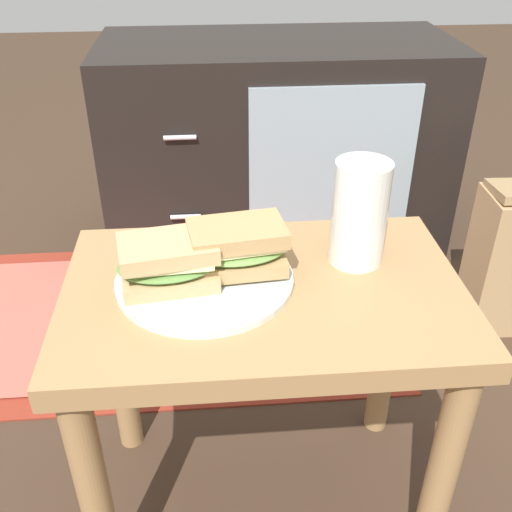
# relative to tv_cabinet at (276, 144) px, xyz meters

# --- Properties ---
(ground_plane) EXTENTS (8.00, 8.00, 0.00)m
(ground_plane) POSITION_rel_tv_cabinet_xyz_m (-0.13, -0.95, -0.29)
(ground_plane) COLOR #3D2B1E
(side_table) EXTENTS (0.56, 0.36, 0.46)m
(side_table) POSITION_rel_tv_cabinet_xyz_m (-0.13, -0.95, 0.08)
(side_table) COLOR #A37A4C
(side_table) RESTS_ON ground
(tv_cabinet) EXTENTS (0.96, 0.46, 0.58)m
(tv_cabinet) POSITION_rel_tv_cabinet_xyz_m (0.00, 0.00, 0.00)
(tv_cabinet) COLOR black
(tv_cabinet) RESTS_ON ground
(area_rug) EXTENTS (1.20, 0.65, 0.01)m
(area_rug) POSITION_rel_tv_cabinet_xyz_m (-0.36, -0.41, -0.29)
(area_rug) COLOR maroon
(area_rug) RESTS_ON ground
(plate) EXTENTS (0.25, 0.25, 0.01)m
(plate) POSITION_rel_tv_cabinet_xyz_m (-0.21, -0.93, 0.17)
(plate) COLOR silver
(plate) RESTS_ON side_table
(sandwich_front) EXTENTS (0.15, 0.11, 0.07)m
(sandwich_front) POSITION_rel_tv_cabinet_xyz_m (-0.26, -0.94, 0.21)
(sandwich_front) COLOR tan
(sandwich_front) RESTS_ON plate
(sandwich_back) EXTENTS (0.15, 0.10, 0.07)m
(sandwich_back) POSITION_rel_tv_cabinet_xyz_m (-0.16, -0.92, 0.22)
(sandwich_back) COLOR tan
(sandwich_back) RESTS_ON plate
(beer_glass) EXTENTS (0.08, 0.08, 0.16)m
(beer_glass) POSITION_rel_tv_cabinet_xyz_m (0.01, -0.89, 0.24)
(beer_glass) COLOR silver
(beer_glass) RESTS_ON side_table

